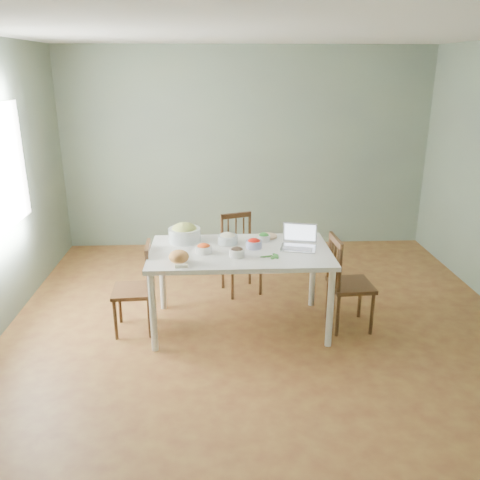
{
  "coord_description": "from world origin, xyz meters",
  "views": [
    {
      "loc": [
        -0.43,
        -4.35,
        2.41
      ],
      "look_at": [
        -0.22,
        0.05,
        0.89
      ],
      "focal_mm": 37.53,
      "sensor_mm": 36.0,
      "label": 1
    }
  ],
  "objects_px": {
    "bread_boule": "(179,257)",
    "dining_table": "(240,289)",
    "laptop": "(299,238)",
    "chair_far": "(241,255)",
    "chair_left": "(132,288)",
    "bowl_squash": "(184,233)",
    "chair_right": "(351,283)"
  },
  "relations": [
    {
      "from": "dining_table",
      "to": "chair_far",
      "type": "bearing_deg",
      "value": 86.09
    },
    {
      "from": "bread_boule",
      "to": "laptop",
      "type": "bearing_deg",
      "value": 15.33
    },
    {
      "from": "laptop",
      "to": "chair_left",
      "type": "bearing_deg",
      "value": -164.58
    },
    {
      "from": "dining_table",
      "to": "laptop",
      "type": "bearing_deg",
      "value": 0.45
    },
    {
      "from": "bowl_squash",
      "to": "laptop",
      "type": "relative_size",
      "value": 0.96
    },
    {
      "from": "chair_far",
      "to": "laptop",
      "type": "relative_size",
      "value": 2.71
    },
    {
      "from": "chair_right",
      "to": "laptop",
      "type": "relative_size",
      "value": 2.85
    },
    {
      "from": "chair_right",
      "to": "bread_boule",
      "type": "height_order",
      "value": "chair_right"
    },
    {
      "from": "chair_left",
      "to": "chair_right",
      "type": "height_order",
      "value": "chair_right"
    },
    {
      "from": "chair_far",
      "to": "chair_left",
      "type": "xyz_separation_m",
      "value": [
        -1.07,
        -0.84,
        -0.0
      ]
    },
    {
      "from": "bread_boule",
      "to": "bowl_squash",
      "type": "xyz_separation_m",
      "value": [
        0.02,
        0.57,
        0.03
      ]
    },
    {
      "from": "dining_table",
      "to": "laptop",
      "type": "height_order",
      "value": "laptop"
    },
    {
      "from": "chair_far",
      "to": "chair_right",
      "type": "relative_size",
      "value": 0.95
    },
    {
      "from": "chair_right",
      "to": "bowl_squash",
      "type": "distance_m",
      "value": 1.68
    },
    {
      "from": "chair_far",
      "to": "bowl_squash",
      "type": "bearing_deg",
      "value": -156.29
    },
    {
      "from": "chair_far",
      "to": "chair_right",
      "type": "bearing_deg",
      "value": -58.92
    },
    {
      "from": "bowl_squash",
      "to": "bread_boule",
      "type": "bearing_deg",
      "value": -91.86
    },
    {
      "from": "chair_far",
      "to": "bread_boule",
      "type": "height_order",
      "value": "bread_boule"
    },
    {
      "from": "chair_left",
      "to": "bread_boule",
      "type": "bearing_deg",
      "value": 57.41
    },
    {
      "from": "dining_table",
      "to": "chair_left",
      "type": "height_order",
      "value": "chair_left"
    },
    {
      "from": "laptop",
      "to": "dining_table",
      "type": "bearing_deg",
      "value": -165.47
    },
    {
      "from": "chair_far",
      "to": "dining_table",
      "type": "bearing_deg",
      "value": -112.2
    },
    {
      "from": "bread_boule",
      "to": "dining_table",
      "type": "bearing_deg",
      "value": 28.41
    },
    {
      "from": "dining_table",
      "to": "chair_left",
      "type": "bearing_deg",
      "value": -178.19
    },
    {
      "from": "chair_left",
      "to": "laptop",
      "type": "height_order",
      "value": "laptop"
    },
    {
      "from": "dining_table",
      "to": "chair_right",
      "type": "bearing_deg",
      "value": -3.29
    },
    {
      "from": "chair_far",
      "to": "laptop",
      "type": "height_order",
      "value": "laptop"
    },
    {
      "from": "chair_right",
      "to": "laptop",
      "type": "xyz_separation_m",
      "value": [
        -0.51,
        0.07,
        0.44
      ]
    },
    {
      "from": "chair_far",
      "to": "laptop",
      "type": "bearing_deg",
      "value": -76.46
    },
    {
      "from": "dining_table",
      "to": "bowl_squash",
      "type": "relative_size",
      "value": 5.41
    },
    {
      "from": "chair_far",
      "to": "bread_boule",
      "type": "relative_size",
      "value": 4.95
    },
    {
      "from": "laptop",
      "to": "chair_far",
      "type": "bearing_deg",
      "value": 135.92
    }
  ]
}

